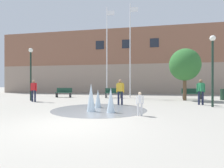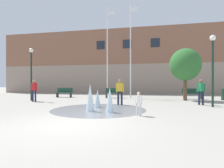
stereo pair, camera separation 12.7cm
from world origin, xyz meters
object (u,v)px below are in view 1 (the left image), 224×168
at_px(teen_by_trashcan, 34,89).
at_px(street_tree_near_building, 185,65).
at_px(adult_watching, 201,90).
at_px(park_bench_center, 114,93).
at_px(flagpole_right, 130,48).
at_px(lamp_post_right_lane, 213,60).
at_px(adult_near_bench, 120,90).
at_px(flagpole_left, 107,49).
at_px(lamp_post_left_lane, 31,67).
at_px(park_bench_under_right_flagpole, 192,93).
at_px(park_bench_under_left_flagpole, 64,92).
at_px(trash_can, 224,94).
at_px(child_in_fountain, 140,102).

relative_size(teen_by_trashcan, street_tree_near_building, 0.39).
bearing_deg(adult_watching, park_bench_center, -135.24).
distance_m(flagpole_right, lamp_post_right_lane, 8.01).
xyz_separation_m(adult_near_bench, flagpole_left, (-2.08, 5.75, 3.71)).
xyz_separation_m(lamp_post_left_lane, street_tree_near_building, (11.87, 2.42, 0.16)).
bearing_deg(lamp_post_right_lane, park_bench_under_right_flagpole, 87.92).
relative_size(park_bench_under_left_flagpole, park_bench_under_right_flagpole, 1.00).
distance_m(park_bench_under_left_flagpole, teen_by_trashcan, 4.31).
height_order(teen_by_trashcan, street_tree_near_building, street_tree_near_building).
distance_m(park_bench_under_left_flagpole, park_bench_center, 4.89).
relative_size(adult_near_bench, adult_watching, 1.00).
bearing_deg(trash_can, park_bench_center, 177.69).
xyz_separation_m(park_bench_under_left_flagpole, adult_watching, (11.17, -4.03, 0.45)).
bearing_deg(park_bench_center, lamp_post_right_lane, -37.56).
height_order(park_bench_center, adult_near_bench, adult_near_bench).
xyz_separation_m(teen_by_trashcan, lamp_post_right_lane, (11.79, -0.71, 1.71)).
bearing_deg(park_bench_center, lamp_post_left_lane, -148.15).
distance_m(park_bench_under_left_flagpole, flagpole_right, 7.71).
xyz_separation_m(teen_by_trashcan, flagpole_right, (6.66, 5.08, 3.80)).
height_order(child_in_fountain, lamp_post_right_lane, lamp_post_right_lane).
bearing_deg(trash_can, lamp_post_left_lane, -167.64).
bearing_deg(lamp_post_left_lane, trash_can, 12.36).
xyz_separation_m(adult_watching, trash_can, (2.87, 3.78, -0.48)).
xyz_separation_m(flagpole_right, lamp_post_left_lane, (-7.41, -4.37, -2.08)).
bearing_deg(lamp_post_left_lane, adult_near_bench, -10.81).
xyz_separation_m(adult_near_bench, lamp_post_right_lane, (5.30, -0.04, 1.71)).
relative_size(park_bench_center, lamp_post_right_lane, 0.39).
bearing_deg(adult_near_bench, flagpole_left, -58.07).
distance_m(lamp_post_right_lane, trash_can, 5.79).
height_order(adult_near_bench, teen_by_trashcan, same).
height_order(teen_by_trashcan, flagpole_right, flagpole_right).
relative_size(park_bench_under_left_flagpole, adult_near_bench, 1.01).
relative_size(teen_by_trashcan, trash_can, 1.77).
distance_m(teen_by_trashcan, lamp_post_left_lane, 2.01).
bearing_deg(adult_near_bench, flagpole_right, -79.70).
relative_size(child_in_fountain, lamp_post_right_lane, 0.24).
bearing_deg(park_bench_under_right_flagpole, flagpole_left, 175.67).
height_order(park_bench_center, trash_can, park_bench_center).
distance_m(child_in_fountain, street_tree_near_building, 8.36).
bearing_deg(park_bench_under_right_flagpole, flagpole_right, 173.84).
relative_size(lamp_post_left_lane, lamp_post_right_lane, 1.00).
bearing_deg(park_bench_under_left_flagpole, park_bench_under_right_flagpole, 1.15).
height_order(adult_watching, flagpole_right, flagpole_right).
xyz_separation_m(trash_can, street_tree_near_building, (-3.20, -0.88, 2.37)).
bearing_deg(child_in_fountain, adult_near_bench, -164.15).
relative_size(adult_near_bench, lamp_post_left_lane, 0.39).
xyz_separation_m(lamp_post_right_lane, trash_can, (2.53, 4.73, -2.19)).
bearing_deg(adult_watching, child_in_fountain, -51.29).
bearing_deg(park_bench_under_left_flagpole, lamp_post_left_lane, -106.08).
bearing_deg(park_bench_under_right_flagpole, lamp_post_right_lane, -92.08).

